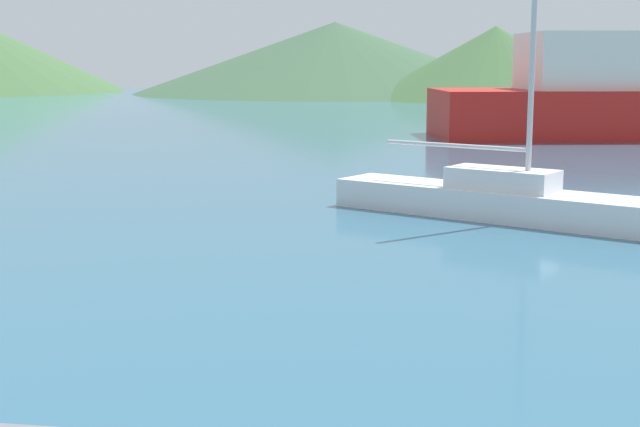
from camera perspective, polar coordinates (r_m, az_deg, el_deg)
sailboat_inner at (r=20.08m, az=11.56°, el=0.95°), size 7.69×5.06×8.11m
hill_central at (r=100.08m, az=0.97°, el=9.94°), size 44.50×44.50×7.78m
hill_east at (r=86.44m, az=11.14°, el=9.46°), size 24.48×24.48×6.75m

